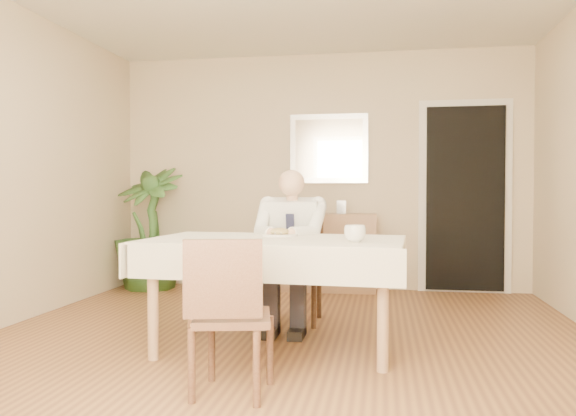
% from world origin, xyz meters
% --- Properties ---
extents(room, '(5.00, 5.02, 2.60)m').
position_xyz_m(room, '(0.00, 0.00, 1.30)').
color(room, brown).
rests_on(room, ground).
extents(window, '(1.34, 0.04, 1.44)m').
position_xyz_m(window, '(0.00, -2.47, 1.45)').
color(window, silver).
rests_on(window, room).
extents(doorway, '(0.96, 0.07, 2.10)m').
position_xyz_m(doorway, '(1.55, 2.46, 1.00)').
color(doorway, silver).
rests_on(doorway, ground).
extents(mirror, '(0.86, 0.04, 0.76)m').
position_xyz_m(mirror, '(0.10, 2.47, 1.55)').
color(mirror, silver).
rests_on(mirror, room).
extents(dining_table, '(1.77, 1.11, 0.75)m').
position_xyz_m(dining_table, '(-0.03, -0.00, 0.67)').
color(dining_table, '#916D4A').
rests_on(dining_table, ground).
extents(chair_far, '(0.50, 0.50, 0.93)m').
position_xyz_m(chair_far, '(-0.03, 0.88, 0.53)').
color(chair_far, '#472D1E').
rests_on(chair_far, ground).
extents(chair_near, '(0.47, 0.47, 0.83)m').
position_xyz_m(chair_near, '(-0.09, -0.94, 0.46)').
color(chair_near, '#472D1E').
rests_on(chair_near, ground).
extents(seated_man, '(0.48, 0.72, 1.24)m').
position_xyz_m(seated_man, '(-0.03, 0.59, 0.69)').
color(seated_man, white).
rests_on(seated_man, ground).
extents(plate, '(0.26, 0.26, 0.02)m').
position_xyz_m(plate, '(-0.04, 0.22, 0.76)').
color(plate, white).
rests_on(plate, dining_table).
extents(food, '(0.14, 0.14, 0.06)m').
position_xyz_m(food, '(-0.04, 0.22, 0.78)').
color(food, olive).
rests_on(food, dining_table).
extents(knife, '(0.01, 0.13, 0.01)m').
position_xyz_m(knife, '(0.00, 0.16, 0.78)').
color(knife, silver).
rests_on(knife, dining_table).
extents(fork, '(0.01, 0.13, 0.01)m').
position_xyz_m(fork, '(-0.08, 0.16, 0.78)').
color(fork, silver).
rests_on(fork, dining_table).
extents(coffee_mug, '(0.16, 0.16, 0.11)m').
position_xyz_m(coffee_mug, '(0.52, -0.19, 0.81)').
color(coffee_mug, white).
rests_on(coffee_mug, dining_table).
extents(sideboard, '(1.06, 0.39, 0.84)m').
position_xyz_m(sideboard, '(0.10, 2.32, 0.42)').
color(sideboard, '#916D4A').
rests_on(sideboard, ground).
extents(photo_frame_left, '(0.10, 0.02, 0.14)m').
position_xyz_m(photo_frame_left, '(-0.41, 2.39, 0.91)').
color(photo_frame_left, silver).
rests_on(photo_frame_left, sideboard).
extents(photo_frame_center, '(0.10, 0.02, 0.14)m').
position_xyz_m(photo_frame_center, '(-0.08, 2.34, 0.91)').
color(photo_frame_center, silver).
rests_on(photo_frame_center, sideboard).
extents(photo_frame_right, '(0.10, 0.02, 0.14)m').
position_xyz_m(photo_frame_right, '(0.24, 2.40, 0.91)').
color(photo_frame_right, silver).
rests_on(photo_frame_right, sideboard).
extents(potted_palm, '(0.95, 0.95, 1.35)m').
position_xyz_m(potted_palm, '(-1.85, 2.14, 0.67)').
color(potted_palm, '#2B511F').
rests_on(potted_palm, ground).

